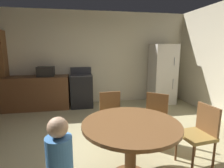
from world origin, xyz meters
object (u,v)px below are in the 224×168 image
object	(u,v)px
refrigerator	(162,74)
chair_north	(111,114)
chair_northeast	(155,116)
oven_range	(82,90)
microwave	(46,71)
dining_table	(131,135)
chair_east	(200,132)

from	to	relation	value
refrigerator	chair_north	size ratio (longest dim) A/B	2.02
chair_north	chair_northeast	size ratio (longest dim) A/B	1.00
oven_range	refrigerator	bearing A→B (deg)	-1.27
oven_range	microwave	xyz separation A→B (m)	(-0.94, -0.00, 0.56)
dining_table	oven_range	bearing A→B (deg)	99.67
dining_table	chair_northeast	distance (m)	1.04
chair_northeast	refrigerator	bearing A→B (deg)	-168.59
chair_north	chair_east	bearing A→B (deg)	46.70
refrigerator	dining_table	distance (m)	3.61
chair_north	oven_range	bearing A→B (deg)	-169.93
oven_range	chair_east	world-z (taller)	oven_range
refrigerator	chair_north	distance (m)	2.84
dining_table	chair_east	size ratio (longest dim) A/B	1.36
dining_table	chair_east	bearing A→B (deg)	6.26
oven_range	dining_table	distance (m)	3.17
oven_range	microwave	size ratio (longest dim) A/B	2.50
chair_northeast	oven_range	bearing A→B (deg)	-113.15
dining_table	chair_northeast	world-z (taller)	chair_northeast
chair_northeast	chair_east	bearing A→B (deg)	67.99
refrigerator	chair_northeast	xyz separation A→B (m)	(-1.22, -2.27, -0.38)
microwave	chair_north	size ratio (longest dim) A/B	0.51
chair_east	dining_table	bearing A→B (deg)	0.00
chair_northeast	chair_east	xyz separation A→B (m)	(0.37, -0.68, 0.00)
chair_northeast	chair_east	size ratio (longest dim) A/B	1.00
refrigerator	chair_north	xyz separation A→B (m)	(-1.94, -2.04, -0.38)
chair_east	microwave	bearing A→B (deg)	-56.56
microwave	chair_north	xyz separation A→B (m)	(1.42, -2.09, -0.53)
refrigerator	chair_northeast	world-z (taller)	refrigerator
refrigerator	microwave	distance (m)	3.36
oven_range	dining_table	size ratio (longest dim) A/B	0.93
oven_range	chair_northeast	xyz separation A→B (m)	(1.19, -2.33, 0.03)
chair_east	oven_range	bearing A→B (deg)	-68.87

